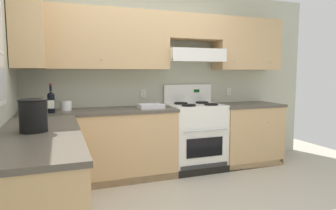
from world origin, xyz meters
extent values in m
cube|color=#B7BAA3|center=(0.46, 1.62, 1.27)|extent=(4.68, 0.12, 2.55)
cube|color=tan|center=(-0.58, 1.38, 1.80)|extent=(1.80, 0.34, 0.76)
cube|color=tan|center=(1.64, 1.38, 1.80)|extent=(1.03, 0.34, 0.76)
cube|color=tan|center=(0.72, 1.38, 2.01)|extent=(0.80, 0.34, 0.34)
cube|color=white|center=(0.72, 1.34, 1.62)|extent=(0.80, 0.46, 0.17)
cube|color=white|center=(0.72, 1.12, 1.54)|extent=(0.80, 0.03, 0.04)
sphere|color=silver|center=(-0.58, 1.20, 1.54)|extent=(0.02, 0.02, 0.02)
sphere|color=silver|center=(1.32, 1.20, 1.54)|extent=(0.02, 0.02, 0.02)
sphere|color=silver|center=(1.95, 1.20, 1.54)|extent=(0.02, 0.02, 0.02)
cube|color=silver|center=(0.04, 1.55, 1.08)|extent=(0.08, 0.01, 0.12)
cube|color=silver|center=(0.04, 1.54, 1.10)|extent=(0.03, 0.00, 0.03)
cube|color=silver|center=(0.04, 1.54, 1.06)|extent=(0.03, 0.00, 0.03)
cube|color=silver|center=(1.44, 1.55, 1.08)|extent=(0.08, 0.01, 0.12)
cube|color=silver|center=(1.44, 1.54, 1.10)|extent=(0.03, 0.00, 0.03)
cube|color=silver|center=(1.44, 1.54, 1.06)|extent=(0.03, 0.00, 0.03)
cube|color=tan|center=(-1.38, 1.20, 1.80)|extent=(0.34, 0.64, 0.76)
cube|color=tan|center=(-0.60, 1.25, 0.44)|extent=(1.87, 0.61, 0.87)
cube|color=#51493F|center=(-0.60, 1.25, 0.89)|extent=(1.89, 0.63, 0.04)
cube|color=tan|center=(1.58, 1.25, 0.44)|extent=(0.94, 0.61, 0.87)
cube|color=#51493F|center=(1.58, 1.25, 0.89)|extent=(0.97, 0.63, 0.04)
cube|color=black|center=(0.26, 0.97, 0.04)|extent=(3.54, 0.06, 0.09)
sphere|color=silver|center=(-0.97, 0.93, 0.68)|extent=(0.03, 0.03, 0.03)
sphere|color=silver|center=(1.72, 0.93, 0.68)|extent=(0.03, 0.03, 0.03)
cube|color=tan|center=(-1.25, 0.00, 0.44)|extent=(0.61, 1.89, 0.87)
cube|color=#51493F|center=(-1.25, 0.00, 0.89)|extent=(0.63, 1.91, 0.04)
cube|color=white|center=(0.72, 1.25, 0.46)|extent=(0.76, 0.58, 0.91)
cube|color=black|center=(0.72, 0.95, 0.38)|extent=(0.53, 0.01, 0.26)
cylinder|color=silver|center=(0.72, 0.93, 0.62)|extent=(0.65, 0.02, 0.02)
cube|color=#333333|center=(0.72, 0.96, 0.10)|extent=(0.70, 0.01, 0.11)
cube|color=white|center=(0.72, 1.25, 0.92)|extent=(0.76, 0.58, 0.02)
cube|color=white|center=(0.72, 1.52, 1.05)|extent=(0.76, 0.04, 0.29)
cube|color=#053F0C|center=(0.86, 1.50, 1.10)|extent=(0.09, 0.01, 0.04)
cylinder|color=black|center=(0.55, 1.11, 0.94)|extent=(0.19, 0.19, 0.02)
cylinder|color=black|center=(0.55, 1.11, 0.93)|extent=(0.07, 0.07, 0.01)
cylinder|color=black|center=(0.89, 1.11, 0.94)|extent=(0.19, 0.19, 0.02)
cylinder|color=black|center=(0.89, 1.11, 0.93)|extent=(0.07, 0.07, 0.01)
cylinder|color=black|center=(0.55, 1.39, 0.94)|extent=(0.19, 0.19, 0.02)
cylinder|color=black|center=(0.55, 1.39, 0.93)|extent=(0.07, 0.07, 0.01)
cylinder|color=black|center=(0.89, 1.39, 0.94)|extent=(0.19, 0.19, 0.02)
cylinder|color=black|center=(0.89, 1.39, 0.93)|extent=(0.07, 0.07, 0.01)
cylinder|color=white|center=(0.51, 1.50, 1.03)|extent=(0.04, 0.02, 0.04)
cylinder|color=white|center=(0.66, 1.50, 1.03)|extent=(0.04, 0.02, 0.04)
cylinder|color=white|center=(0.80, 1.50, 1.03)|extent=(0.04, 0.02, 0.04)
cylinder|color=white|center=(0.94, 1.50, 1.03)|extent=(0.04, 0.02, 0.04)
cylinder|color=black|center=(-1.17, 1.15, 1.02)|extent=(0.08, 0.08, 0.22)
cone|color=black|center=(-1.17, 1.15, 1.14)|extent=(0.08, 0.08, 0.04)
cylinder|color=black|center=(-1.17, 1.15, 1.21)|extent=(0.03, 0.03, 0.09)
cylinder|color=maroon|center=(-1.17, 1.15, 1.24)|extent=(0.03, 0.03, 0.02)
cube|color=silver|center=(-1.17, 1.10, 1.01)|extent=(0.07, 0.00, 0.09)
cube|color=silver|center=(0.04, 1.17, 0.92)|extent=(0.25, 0.17, 0.02)
cube|color=silver|center=(0.04, 1.07, 0.94)|extent=(0.32, 0.01, 0.06)
cube|color=silver|center=(0.04, 1.27, 0.94)|extent=(0.32, 0.01, 0.06)
cube|color=silver|center=(-0.11, 1.17, 0.94)|extent=(0.01, 0.19, 0.06)
cube|color=silver|center=(0.19, 1.17, 0.94)|extent=(0.01, 0.19, 0.06)
cylinder|color=black|center=(-1.28, 0.00, 1.04)|extent=(0.21, 0.21, 0.26)
torus|color=black|center=(-1.28, 0.00, 1.16)|extent=(0.22, 0.22, 0.01)
cylinder|color=white|center=(-1.01, 1.34, 0.97)|extent=(0.14, 0.14, 0.12)
cylinder|color=#9E7A51|center=(-1.01, 1.34, 1.02)|extent=(0.04, 0.04, 0.01)
camera|label=1|loc=(-1.08, -2.52, 1.37)|focal=31.72mm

